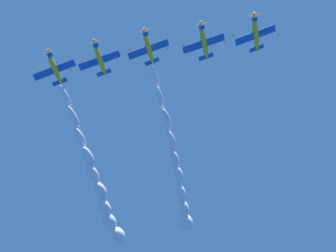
{
  "coord_description": "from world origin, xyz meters",
  "views": [
    {
      "loc": [
        -9.18,
        -42.09,
        1.59
      ],
      "look_at": [
        12.65,
        15.21,
        74.84
      ],
      "focal_mm": 40.02,
      "sensor_mm": 36.0,
      "label": 1
    }
  ],
  "objects_px": {
    "airplane_left_wingman": "(204,41)",
    "airplane_outer_right": "(54,67)",
    "airplane_lead": "(256,32)",
    "airplane_outer_left": "(99,58)",
    "airplane_right_wingman": "(148,47)"
  },
  "relations": [
    {
      "from": "airplane_outer_left",
      "to": "airplane_outer_right",
      "type": "xyz_separation_m",
      "value": [
        -9.21,
        5.51,
        -1.11
      ]
    },
    {
      "from": "airplane_lead",
      "to": "airplane_outer_right",
      "type": "relative_size",
      "value": 1.0
    },
    {
      "from": "airplane_lead",
      "to": "airplane_right_wingman",
      "type": "relative_size",
      "value": 1.0
    },
    {
      "from": "airplane_outer_left",
      "to": "airplane_outer_right",
      "type": "bearing_deg",
      "value": 149.12
    },
    {
      "from": "airplane_lead",
      "to": "airplane_outer_left",
      "type": "distance_m",
      "value": 35.73
    },
    {
      "from": "airplane_lead",
      "to": "airplane_outer_right",
      "type": "xyz_separation_m",
      "value": [
        -39.63,
        24.24,
        -0.49
      ]
    },
    {
      "from": "airplane_lead",
      "to": "airplane_outer_left",
      "type": "xyz_separation_m",
      "value": [
        -30.42,
        18.73,
        0.62
      ]
    },
    {
      "from": "airplane_outer_left",
      "to": "airplane_right_wingman",
      "type": "bearing_deg",
      "value": -33.83
    },
    {
      "from": "airplane_outer_right",
      "to": "airplane_outer_left",
      "type": "bearing_deg",
      "value": -30.88
    },
    {
      "from": "airplane_right_wingman",
      "to": "airplane_outer_left",
      "type": "xyz_separation_m",
      "value": [
        -9.73,
        6.52,
        -0.47
      ]
    },
    {
      "from": "airplane_right_wingman",
      "to": "airplane_lead",
      "type": "bearing_deg",
      "value": -30.54
    },
    {
      "from": "airplane_lead",
      "to": "airplane_left_wingman",
      "type": "bearing_deg",
      "value": 149.98
    },
    {
      "from": "airplane_left_wingman",
      "to": "airplane_right_wingman",
      "type": "height_order",
      "value": "airplane_right_wingman"
    },
    {
      "from": "airplane_left_wingman",
      "to": "airplane_outer_right",
      "type": "height_order",
      "value": "airplane_left_wingman"
    },
    {
      "from": "airplane_left_wingman",
      "to": "airplane_right_wingman",
      "type": "relative_size",
      "value": 1.02
    }
  ]
}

